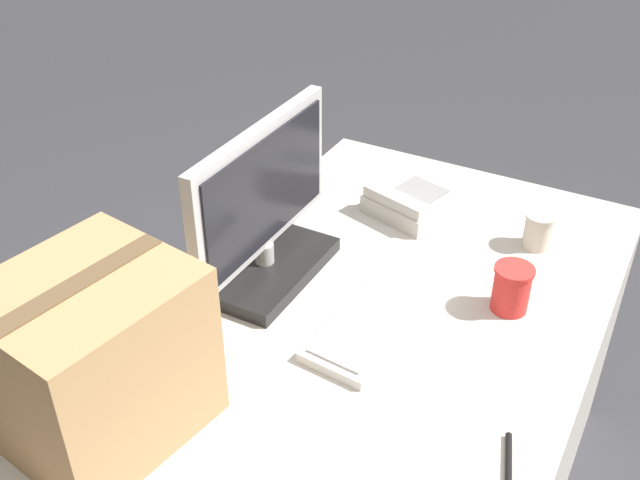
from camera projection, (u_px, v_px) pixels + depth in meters
monitor at (263, 217)px, 1.65m from camera, size 0.50×0.22×0.37m
keyboard at (380, 316)px, 1.59m from camera, size 0.42×0.19×0.03m
desk_phone at (410, 203)px, 1.95m from camera, size 0.23×0.24×0.08m
paper_cup_left at (512, 288)px, 1.60m from camera, size 0.09×0.09×0.11m
paper_cup_right at (539, 230)px, 1.81m from camera, size 0.07×0.07×0.09m
cardboard_box at (95, 358)px, 1.27m from camera, size 0.37×0.34×0.32m
pen_marker at (509, 462)px, 1.28m from camera, size 0.12×0.05×0.01m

